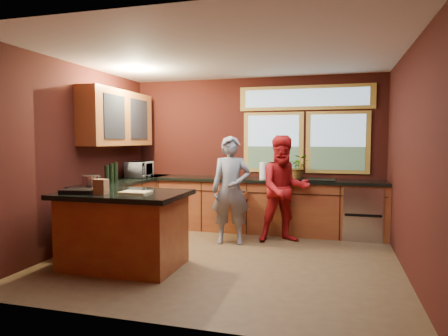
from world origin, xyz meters
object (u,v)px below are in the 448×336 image
at_px(person_red, 284,189).
at_px(stock_pot, 91,182).
at_px(person_grey, 231,190).
at_px(cutting_board, 136,192).
at_px(island, 124,229).

xyz_separation_m(person_red, stock_pot, (-2.34, -1.63, 0.20)).
height_order(person_grey, person_red, person_red).
relative_size(person_grey, cutting_board, 4.72).
bearing_deg(island, person_grey, 55.52).
relative_size(island, cutting_board, 4.43).
height_order(person_red, cutting_board, person_red).
height_order(island, cutting_board, cutting_board).
bearing_deg(person_grey, island, -135.54).
distance_m(cutting_board, stock_pot, 0.78).
xyz_separation_m(person_grey, stock_pot, (-1.56, -1.32, 0.21)).
height_order(island, person_red, person_red).
bearing_deg(island, cutting_board, -14.04).
relative_size(person_red, stock_pot, 6.94).
bearing_deg(cutting_board, person_grey, 61.96).
distance_m(island, person_red, 2.55).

